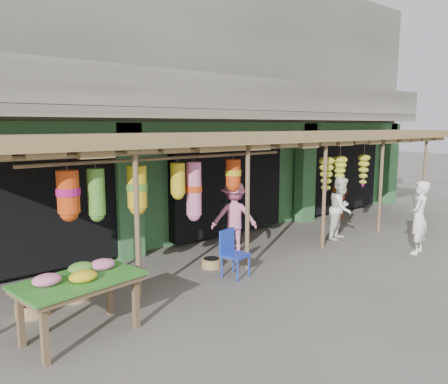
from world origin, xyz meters
TOP-DOWN VIEW (x-y plane):
  - ground at (0.00, 0.00)m, footprint 80.00×80.00m
  - building at (-0.00, 4.87)m, footprint 16.40×6.80m
  - awning at (-0.13, 0.80)m, footprint 14.00×2.70m
  - flower_table at (-5.26, -0.84)m, footprint 1.78×1.20m
  - blue_chair at (-2.02, -0.32)m, footprint 0.53×0.54m
  - basket_left at (-4.84, 0.48)m, footprint 0.54×0.54m
  - basket_mid at (-5.58, 0.34)m, footprint 0.69×0.69m
  - basket_right at (-2.00, 0.35)m, footprint 0.53×0.53m
  - person_front at (2.29, -1.90)m, footprint 0.70×0.55m
  - person_right at (2.00, 0.01)m, footprint 0.94×0.82m
  - person_vendor at (4.00, 1.49)m, footprint 0.92×0.42m
  - person_shopper at (-0.85, 0.95)m, footprint 1.23×1.15m

SIDE VIEW (x-z plane):
  - ground at x=0.00m, z-range 0.00..0.00m
  - basket_left at x=-4.84m, z-range 0.00..0.18m
  - basket_right at x=-2.00m, z-range 0.00..0.19m
  - basket_mid at x=-5.58m, z-range 0.00..0.20m
  - blue_chair at x=-2.02m, z-range 0.05..0.99m
  - person_vendor at x=4.00m, z-range 0.00..1.54m
  - flower_table at x=-5.26m, z-range 0.30..1.30m
  - person_right at x=2.00m, z-range 0.00..1.64m
  - person_shopper at x=-0.85m, z-range 0.00..1.66m
  - person_front at x=2.29m, z-range 0.00..1.69m
  - awning at x=-0.13m, z-range 1.18..3.97m
  - building at x=0.00m, z-range -0.13..6.87m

